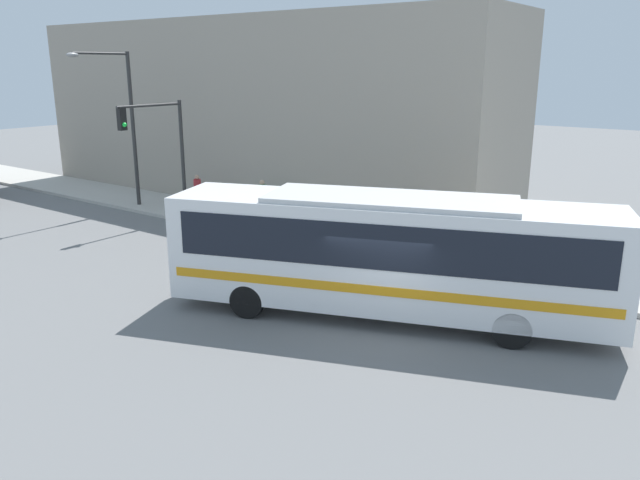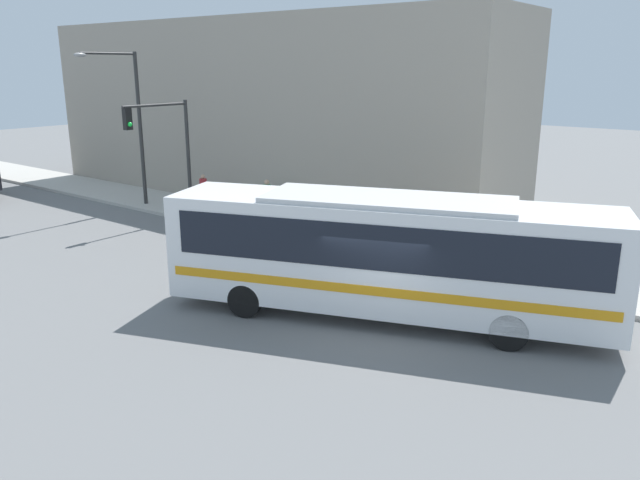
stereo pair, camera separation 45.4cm
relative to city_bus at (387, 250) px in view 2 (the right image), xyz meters
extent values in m
plane|color=slate|center=(-0.62, -0.39, -1.91)|extent=(120.00, 120.00, 0.00)
cube|color=#B7B2A8|center=(5.55, 19.61, -1.84)|extent=(3.35, 70.00, 0.15)
cube|color=#9E9384|center=(10.23, 13.76, 2.49)|extent=(6.00, 26.30, 8.80)
cube|color=white|center=(0.00, 0.00, -0.11)|extent=(6.37, 11.87, 2.81)
cube|color=black|center=(0.00, 0.00, 0.39)|extent=(6.09, 11.00, 1.15)
cube|color=orange|center=(0.00, 0.00, -0.73)|extent=(6.25, 11.44, 0.24)
cube|color=silver|center=(0.00, 0.00, 1.34)|extent=(4.37, 6.84, 0.16)
cylinder|color=black|center=(-0.22, 3.79, -1.44)|extent=(0.58, 0.97, 0.93)
cylinder|color=black|center=(-2.29, 3.03, -1.44)|extent=(0.58, 0.97, 0.93)
cylinder|color=black|center=(2.15, -2.65, -1.44)|extent=(0.58, 0.97, 0.93)
cylinder|color=black|center=(0.08, -3.41, -1.44)|extent=(0.58, 0.97, 0.93)
cylinder|color=red|center=(4.48, 4.07, -1.48)|extent=(0.21, 0.21, 0.56)
sphere|color=red|center=(4.48, 4.07, -1.14)|extent=(0.20, 0.20, 0.20)
cylinder|color=red|center=(4.48, 3.95, -1.46)|extent=(0.09, 0.13, 0.09)
cylinder|color=#2D2D2D|center=(4.63, 13.12, 0.75)|extent=(0.16, 0.16, 5.03)
cylinder|color=#2D2D2D|center=(3.03, 13.12, 3.12)|extent=(3.20, 0.11, 0.11)
cube|color=black|center=(1.63, 13.12, 2.67)|extent=(0.30, 0.24, 0.90)
sphere|color=#19D83F|center=(1.63, 12.98, 2.44)|extent=(0.18, 0.18, 0.18)
cylinder|color=#2D2D2D|center=(4.48, 6.97, -1.20)|extent=(0.06, 0.06, 1.13)
cylinder|color=#4C4C51|center=(4.48, 6.97, -0.52)|extent=(0.14, 0.14, 0.22)
cylinder|color=#2D2D2D|center=(4.73, 16.53, 1.77)|extent=(0.18, 0.18, 7.06)
cylinder|color=#2D2D2D|center=(3.34, 16.53, 5.20)|extent=(2.77, 0.11, 0.11)
ellipsoid|color=gray|center=(1.96, 16.53, 5.12)|extent=(0.56, 0.28, 0.20)
cylinder|color=#23283D|center=(5.96, 9.70, -1.35)|extent=(0.28, 0.28, 0.83)
cylinder|color=#338C4C|center=(5.96, 9.70, -0.59)|extent=(0.34, 0.34, 0.69)
sphere|color=tan|center=(5.96, 9.70, -0.14)|extent=(0.22, 0.22, 0.22)
cylinder|color=#23283D|center=(5.72, 13.47, -1.38)|extent=(0.28, 0.28, 0.76)
cylinder|color=#B22D33|center=(5.72, 13.47, -0.68)|extent=(0.34, 0.34, 0.64)
sphere|color=tan|center=(5.72, 13.47, -0.26)|extent=(0.21, 0.21, 0.21)
camera|label=1|loc=(-13.85, -7.85, 4.69)|focal=35.00mm
camera|label=2|loc=(-13.58, -8.21, 4.69)|focal=35.00mm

